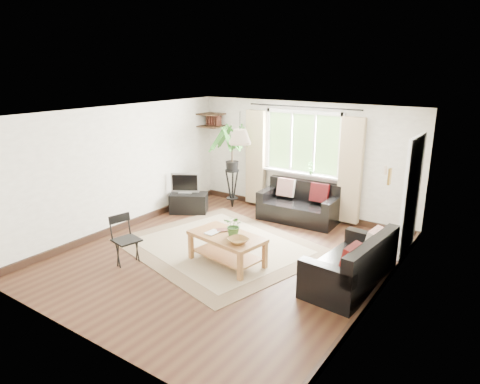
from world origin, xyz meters
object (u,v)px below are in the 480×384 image
Objects in this scene: sofa_back at (299,203)px; coffee_table at (227,249)px; sofa_right at (350,262)px; tv_stand at (189,203)px; palm_stand at (232,167)px; folding_chair at (127,241)px.

sofa_back reaches higher than coffee_table.
sofa_back is 2.77m from sofa_right.
coffee_table is (-1.89, -0.43, -0.13)m from sofa_right.
palm_stand is at bearing 24.81° from tv_stand.
sofa_right is 4.08m from palm_stand.
sofa_right is at bearing -54.93° from folding_chair.
palm_stand is at bearing -114.58° from sofa_right.
tv_stand is 0.98× the size of folding_chair.
palm_stand is at bearing 179.00° from sofa_back.
tv_stand is 2.66m from folding_chair.
sofa_right is at bearing -29.56° from palm_stand.
folding_chair reaches higher than tv_stand.
sofa_back is 1.74m from palm_stand.
tv_stand is 1.25m from palm_stand.
tv_stand is at bearing 31.42° from folding_chair.
tv_stand is (-4.08, 1.15, -0.16)m from sofa_right.
palm_stand reaches higher than sofa_right.
sofa_right is 0.86× the size of palm_stand.
folding_chair is (0.30, -3.34, -0.53)m from palm_stand.
sofa_right is 2.03× the size of tv_stand.
coffee_table reaches higher than tv_stand.
folding_chair reaches higher than sofa_right.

